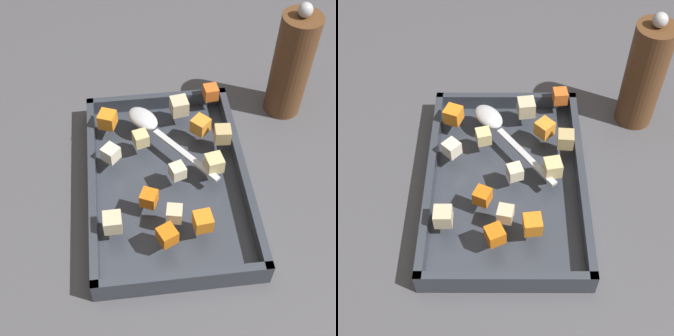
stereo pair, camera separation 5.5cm
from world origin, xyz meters
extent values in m
plane|color=#4C4C51|center=(0.00, 0.00, 0.00)|extent=(4.00, 4.00, 0.00)
cube|color=#333842|center=(0.01, -0.01, 0.01)|extent=(0.36, 0.25, 0.01)
cube|color=#333842|center=(0.01, -0.13, 0.03)|extent=(0.36, 0.01, 0.03)
cube|color=#333842|center=(0.01, 0.11, 0.03)|extent=(0.36, 0.01, 0.03)
cube|color=#333842|center=(-0.17, -0.01, 0.03)|extent=(0.01, 0.25, 0.03)
cube|color=#333842|center=(0.18, -0.01, 0.03)|extent=(0.01, 0.25, 0.03)
cube|color=orange|center=(-0.11, -0.10, 0.06)|extent=(0.03, 0.03, 0.03)
cube|color=orange|center=(-0.15, 0.08, 0.06)|extent=(0.03, 0.03, 0.02)
cube|color=orange|center=(0.13, -0.03, 0.06)|extent=(0.03, 0.03, 0.02)
cube|color=orange|center=(0.11, 0.02, 0.06)|extent=(0.03, 0.03, 0.03)
cube|color=orange|center=(-0.08, 0.05, 0.06)|extent=(0.04, 0.04, 0.03)
cube|color=orange|center=(0.06, -0.05, 0.06)|extent=(0.03, 0.03, 0.02)
cube|color=beige|center=(-0.12, 0.02, 0.06)|extent=(0.03, 0.03, 0.03)
cube|color=#E0CC89|center=(0.01, 0.06, 0.06)|extent=(0.03, 0.03, 0.03)
cube|color=beige|center=(0.09, -0.01, 0.06)|extent=(0.03, 0.03, 0.02)
cube|color=beige|center=(0.02, 0.00, 0.05)|extent=(0.03, 0.03, 0.02)
cube|color=beige|center=(0.10, -0.10, 0.06)|extent=(0.03, 0.03, 0.03)
cube|color=#E0CC89|center=(-0.06, -0.05, 0.06)|extent=(0.03, 0.03, 0.02)
cube|color=tan|center=(-0.05, 0.08, 0.06)|extent=(0.03, 0.03, 0.03)
cube|color=silver|center=(-0.03, -0.10, 0.06)|extent=(0.03, 0.03, 0.02)
ellipsoid|color=silver|center=(-0.11, -0.04, 0.05)|extent=(0.07, 0.07, 0.02)
cube|color=silver|center=(-0.02, 0.02, 0.05)|extent=(0.12, 0.09, 0.01)
cylinder|color=brown|center=(-0.16, 0.22, 0.10)|extent=(0.07, 0.07, 0.20)
sphere|color=#B7B7BC|center=(-0.16, 0.22, 0.21)|extent=(0.02, 0.02, 0.02)
camera|label=1|loc=(0.47, -0.07, 0.64)|focal=51.62mm
camera|label=2|loc=(0.47, -0.01, 0.64)|focal=51.62mm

